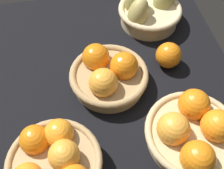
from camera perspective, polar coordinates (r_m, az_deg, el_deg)
The scene contains 6 objects.
market_tray at distance 83.86cm, azimuth 0.39°, elevation 0.01°, with size 84.00×72.00×3.00cm, color black.
basket_center at distance 78.99cm, azimuth -0.71°, elevation 2.05°, with size 22.11×22.11×10.43cm.
basket_near_left at distance 72.35cm, azimuth 16.06°, elevation -9.19°, with size 23.66×23.66×10.15cm.
basket_near_right_pears at distance 97.93cm, azimuth 7.29°, elevation 14.46°, with size 21.06×22.08×13.87cm.
basket_far_left at distance 66.79cm, azimuth -11.55°, elevation -15.17°, with size 21.61×21.61×11.89cm.
loose_orange_front_gap at distance 85.58cm, azimuth 11.32°, elevation 5.78°, with size 7.69×7.69×7.69cm, color orange.
Camera 1 is at (-48.19, 9.60, 69.46)cm, focal length 45.46 mm.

